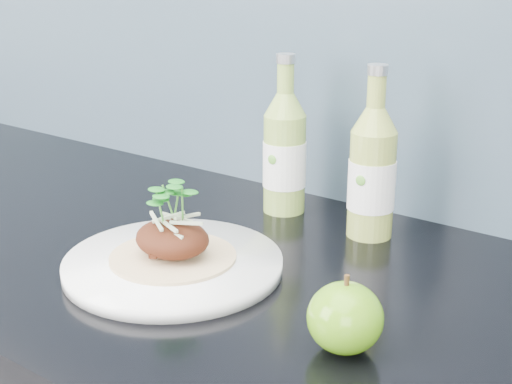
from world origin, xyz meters
TOP-DOWN VIEW (x-y plane):
  - dinner_plate at (-0.09, 1.64)m, footprint 0.27×0.27m
  - pork_taco at (-0.09, 1.64)m, footprint 0.15×0.15m
  - green_apple at (0.17, 1.60)m, footprint 0.10×0.10m
  - cider_bottle_left at (-0.10, 1.89)m, footprint 0.07×0.07m
  - cider_bottle_right at (0.05, 1.88)m, footprint 0.06×0.07m

SIDE VIEW (x-z plane):
  - dinner_plate at x=-0.09m, z-range 0.90..0.92m
  - green_apple at x=0.17m, z-range 0.90..0.97m
  - pork_taco at x=-0.09m, z-range 0.90..0.99m
  - cider_bottle_left at x=-0.10m, z-range 0.87..1.10m
  - cider_bottle_right at x=0.05m, z-range 0.87..1.10m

